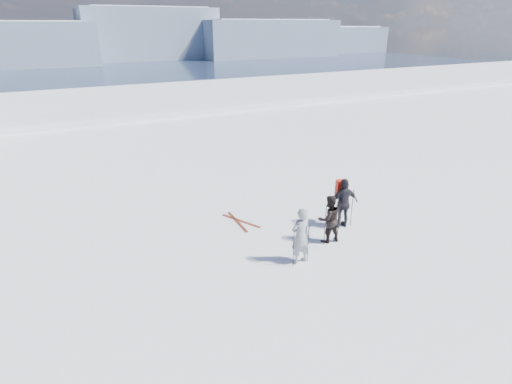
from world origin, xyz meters
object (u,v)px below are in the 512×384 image
skier_grey (300,236)px  skis_loose (239,221)px  skier_dark (329,219)px  skier_pack (344,203)px

skier_grey → skis_loose: size_ratio=1.03×
skier_dark → skier_pack: 1.21m
skis_loose → skier_grey: bearing=-81.0°
skier_dark → skis_loose: 3.32m
skier_dark → skier_grey: bearing=28.6°
skier_grey → skis_loose: 3.34m
skier_grey → skier_dark: (1.49, 0.65, -0.08)m
skier_grey → skier_dark: bearing=-161.0°
skier_pack → skis_loose: bearing=-21.7°
skier_dark → skier_pack: skier_pack is taller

